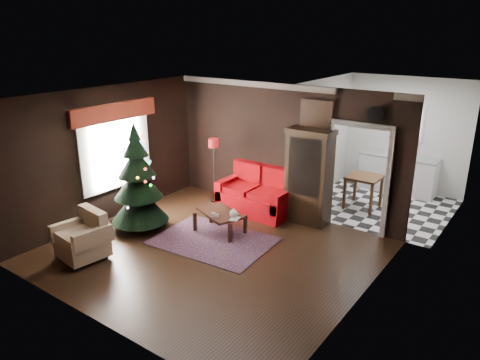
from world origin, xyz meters
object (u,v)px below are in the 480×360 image
Objects in this scene: christmas_tree at (138,180)px; teapot at (233,213)px; armchair at (81,235)px; loveseat at (256,191)px; wall_clock at (376,114)px; kitchen_table at (363,192)px; curio_cabinet at (309,179)px; floor_lamp at (214,170)px; coffee_table at (220,222)px.

christmas_tree is 12.02× the size of teapot.
armchair is 2.77m from teapot.
wall_clock is at bearing 9.66° from loveseat.
kitchen_table reaches higher than teapot.
teapot is (-0.76, -1.56, -0.42)m from curio_cabinet.
curio_cabinet is at bearing 64.73° from armchair.
christmas_tree reaches higher than curio_cabinet.
floor_lamp is at bearing 93.14° from armchair.
curio_cabinet is at bearing -171.47° from wall_clock.
loveseat is 3.77m from armchair.
curio_cabinet is 10.52× the size of teapot.
armchair is at bearing -127.38° from teapot.
loveseat is 1.77× the size of coffee_table.
floor_lamp is 3.76m from wall_clock.
teapot is at bearing 60.37° from armchair.
floor_lamp is 1.62m from coffee_table.
teapot is at bearing -115.30° from kitchen_table.
floor_lamp is at bearing 132.98° from coffee_table.
wall_clock is (1.96, 1.74, 1.85)m from teapot.
coffee_table is 5.31× the size of teapot.
armchair is at bearing -85.45° from christmas_tree.
curio_cabinet is 0.88× the size of christmas_tree.
teapot is 3.31m from kitchen_table.
christmas_tree is (-1.41, -2.08, 0.55)m from loveseat.
curio_cabinet is 4.51m from armchair.
curio_cabinet is at bearing -114.44° from kitchen_table.
floor_lamp reaches higher than kitchen_table.
loveseat is 1.40m from teapot.
wall_clock reaches higher than floor_lamp.
coffee_table is at bearing 170.88° from teapot.
loveseat is at bearing 10.05° from floor_lamp.
curio_cabinet reaches higher than kitchen_table.
coffee_table is 0.49m from teapot.
wall_clock is at bearing 35.60° from coffee_table.
christmas_tree is 4.97m from kitchen_table.
loveseat is at bearing -170.34° from wall_clock.
christmas_tree is at bearing 102.31° from armchair.
kitchen_table is (3.21, 3.73, -0.67)m from christmas_tree.
christmas_tree reaches higher than coffee_table.
teapot is at bearing -73.99° from loveseat.
christmas_tree is at bearing -150.38° from coffee_table.
kitchen_table reaches higher than coffee_table.
christmas_tree reaches higher than teapot.
teapot is (1.68, 2.20, 0.07)m from armchair.
christmas_tree is 2.90× the size of kitchen_table.
teapot is 0.56× the size of wall_clock.
armchair is at bearing -119.84° from coffee_table.
christmas_tree is 1.58m from armchair.
floor_lamp is 3.39m from armchair.
wall_clock is at bearing 8.53° from curio_cabinet.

